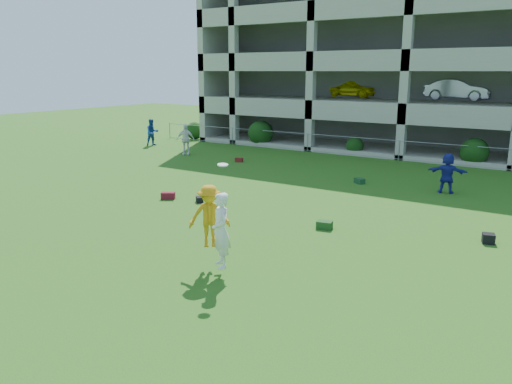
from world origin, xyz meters
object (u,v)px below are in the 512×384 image
Objects in this scene: bystander_d at (447,173)px; parking_garage at (443,58)px; bystander_b at (186,139)px; crate_d at (488,238)px; bystander_a at (152,132)px; frisbee_contest at (213,221)px.

bystander_d is 0.06× the size of parking_garage.
crate_d is (18.64, -7.59, -0.80)m from bystander_b.
parking_garage is (-4.22, 15.56, 5.14)m from bystander_d.
bystander_b is at bearing -130.26° from parking_garage.
bystander_b reaches higher than bystander_a.
frisbee_contest is (17.45, -15.53, 0.41)m from bystander_a.
bystander_a is at bearing -143.23° from parking_garage.
parking_garage is (-6.82, 21.55, 5.86)m from crate_d.
bystander_a is 1.07× the size of bystander_d.
bystander_d is 16.92m from parking_garage.
crate_d is 8.54m from frisbee_contest.
bystander_a is 21.05m from parking_garage.
frisbee_contest is 0.09× the size of parking_garage.
parking_garage is at bearing -83.89° from bystander_d.
bystander_a is at bearing 138.34° from frisbee_contest.
bystander_a is 4.86m from bystander_b.
crate_d is at bearing 47.28° from frisbee_contest.
bystander_b is (4.55, -1.73, 0.03)m from bystander_a.
bystander_b is 5.45× the size of crate_d.
parking_garage reaches higher than bystander_a.
bystander_d is 4.97× the size of crate_d.
frisbee_contest is at bearing -87.75° from parking_garage.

